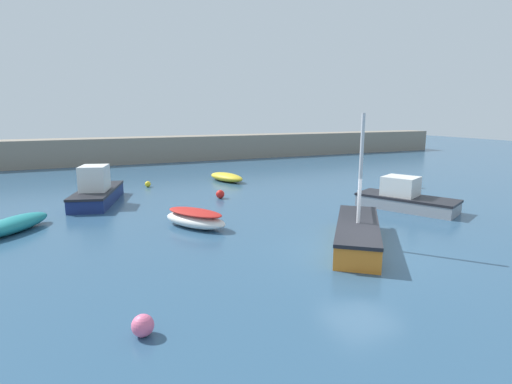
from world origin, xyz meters
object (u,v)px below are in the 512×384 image
mooring_buoy_red (220,194)px  motorboat_grey_hull (97,191)px  mooring_buoy_pink (143,326)px  rowboat_blue_near (226,177)px  rowboat_with_red_cover (195,218)px  cabin_cruiser_white (405,198)px  mooring_buoy_yellow (148,184)px  sailboat_short_mast (357,233)px  open_tender_yellow (13,225)px  mooring_buoy_white (416,184)px

mooring_buoy_red → motorboat_grey_hull: bearing=166.7°
motorboat_grey_hull → mooring_buoy_pink: motorboat_grey_hull is taller
rowboat_blue_near → rowboat_with_red_cover: size_ratio=1.07×
cabin_cruiser_white → mooring_buoy_yellow: bearing=-162.3°
sailboat_short_mast → rowboat_with_red_cover: sailboat_short_mast is taller
open_tender_yellow → mooring_buoy_yellow: open_tender_yellow is taller
mooring_buoy_white → sailboat_short_mast: bearing=-144.1°
mooring_buoy_yellow → cabin_cruiser_white: bearing=-46.4°
sailboat_short_mast → mooring_buoy_yellow: size_ratio=13.53×
sailboat_short_mast → mooring_buoy_yellow: bearing=-123.1°
sailboat_short_mast → mooring_buoy_white: bearing=163.8°
motorboat_grey_hull → rowboat_with_red_cover: bearing=-135.5°
rowboat_blue_near → mooring_buoy_white: (10.48, -7.39, -0.05)m
cabin_cruiser_white → mooring_buoy_pink: size_ratio=10.34×
rowboat_with_red_cover → mooring_buoy_pink: 8.52m
rowboat_with_red_cover → mooring_buoy_white: rowboat_with_red_cover is taller
rowboat_blue_near → mooring_buoy_pink: rowboat_blue_near is taller
cabin_cruiser_white → open_tender_yellow: bearing=-126.8°
mooring_buoy_white → mooring_buoy_pink: 21.83m
mooring_buoy_yellow → motorboat_grey_hull: bearing=-130.9°
mooring_buoy_white → mooring_buoy_pink: size_ratio=0.98×
open_tender_yellow → mooring_buoy_yellow: size_ratio=9.17×
open_tender_yellow → rowboat_with_red_cover: rowboat_with_red_cover is taller
open_tender_yellow → mooring_buoy_white: (22.66, 0.76, -0.07)m
sailboat_short_mast → motorboat_grey_hull: size_ratio=0.92×
motorboat_grey_hull → mooring_buoy_white: (19.24, -3.60, -0.43)m
rowboat_with_red_cover → mooring_buoy_yellow: 10.39m
rowboat_blue_near → sailboat_short_mast: size_ratio=0.68×
rowboat_blue_near → sailboat_short_mast: bearing=161.5°
open_tender_yellow → mooring_buoy_red: size_ratio=7.21×
sailboat_short_mast → mooring_buoy_white: sailboat_short_mast is taller
open_tender_yellow → mooring_buoy_pink: 10.76m
rowboat_blue_near → sailboat_short_mast: 15.19m
mooring_buoy_white → cabin_cruiser_white: bearing=-140.4°
mooring_buoy_yellow → mooring_buoy_white: mooring_buoy_white is taller
motorboat_grey_hull → mooring_buoy_red: motorboat_grey_hull is taller
sailboat_short_mast → motorboat_grey_hull: bearing=-105.5°
rowboat_with_red_cover → mooring_buoy_white: bearing=-111.5°
sailboat_short_mast → mooring_buoy_pink: (-8.16, -3.07, -0.22)m
cabin_cruiser_white → mooring_buoy_pink: bearing=-90.1°
rowboat_blue_near → mooring_buoy_pink: bearing=137.8°
sailboat_short_mast → mooring_buoy_red: bearing=-130.7°
rowboat_blue_near → mooring_buoy_yellow: rowboat_blue_near is taller
rowboat_blue_near → mooring_buoy_white: size_ratio=7.24×
rowboat_with_red_cover → mooring_buoy_yellow: bearing=-30.4°
motorboat_grey_hull → mooring_buoy_pink: 14.47m
rowboat_blue_near → cabin_cruiser_white: 12.77m
motorboat_grey_hull → mooring_buoy_white: bearing=-84.8°
mooring_buoy_red → mooring_buoy_pink: (-6.18, -12.93, 0.00)m
cabin_cruiser_white → sailboat_short_mast: bearing=-83.6°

